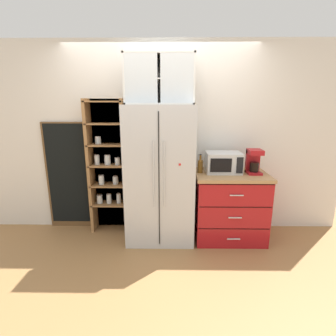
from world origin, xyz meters
TOP-DOWN VIEW (x-y plane):
  - ground_plane at (0.00, 0.00)m, footprint 10.74×10.74m
  - wall_back_cream at (0.00, 0.40)m, footprint 5.03×0.10m
  - refrigerator at (0.00, 0.03)m, footprint 0.85×0.65m
  - pantry_shelf_column at (-0.72, 0.29)m, footprint 0.55×0.27m
  - counter_cabinet at (0.91, 0.04)m, footprint 0.92×0.65m
  - microwave at (0.81, 0.09)m, footprint 0.44×0.33m
  - coffee_maker at (1.18, 0.05)m, footprint 0.17×0.20m
  - mug_navy at (0.91, 0.05)m, footprint 0.11×0.07m
  - bottle_amber at (0.51, 0.06)m, footprint 0.07×0.07m
  - upper_cabinet at (0.00, 0.08)m, footprint 0.82×0.32m
  - chalkboard_menu at (-1.32, 0.33)m, footprint 0.60×0.04m

SIDE VIEW (x-z plane):
  - ground_plane at x=0.00m, z-range 0.00..0.00m
  - counter_cabinet at x=0.91m, z-range 0.00..0.89m
  - chalkboard_menu at x=-1.32m, z-range 0.00..1.52m
  - refrigerator at x=0.00m, z-range 0.00..1.74m
  - pantry_shelf_column at x=-0.72m, z-range 0.01..1.83m
  - mug_navy at x=0.91m, z-range 0.89..0.99m
  - bottle_amber at x=0.51m, z-range 0.87..1.12m
  - microwave at x=0.81m, z-range 0.89..1.15m
  - coffee_maker at x=1.18m, z-range 0.89..1.20m
  - wall_back_cream at x=0.00m, z-range 0.00..2.55m
  - upper_cabinet at x=0.00m, z-range 1.74..2.31m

